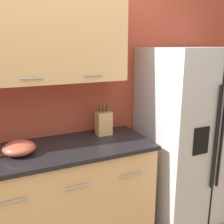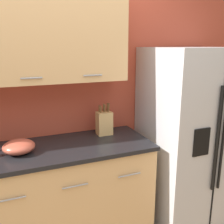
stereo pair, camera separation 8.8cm
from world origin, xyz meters
TOP-DOWN VIEW (x-y plane):
  - wall_back at (-0.03, 1.27)m, footprint 10.00×0.39m
  - counter_unit at (-0.13, 0.98)m, footprint 1.92×0.64m
  - refrigerator at (1.33, 0.90)m, footprint 0.84×0.79m
  - knife_block at (0.51, 1.12)m, footprint 0.14×0.11m
  - mixing_bowl at (-0.27, 0.95)m, footprint 0.25×0.25m

SIDE VIEW (x-z plane):
  - counter_unit at x=-0.13m, z-range 0.01..0.91m
  - refrigerator at x=1.33m, z-range 0.00..1.70m
  - mixing_bowl at x=-0.27m, z-range 0.90..1.00m
  - knife_block at x=0.51m, z-range 0.86..1.16m
  - wall_back at x=-0.03m, z-range 0.12..2.72m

